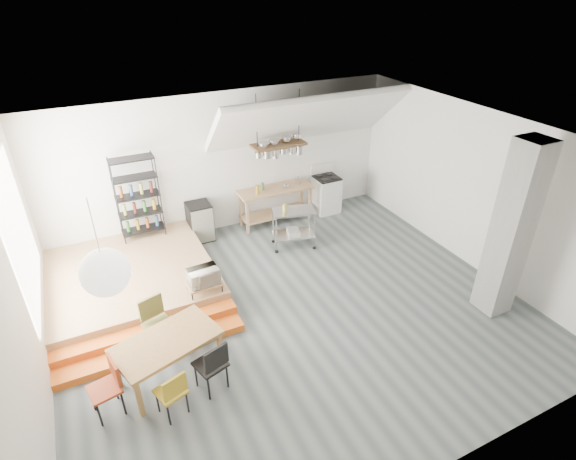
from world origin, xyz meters
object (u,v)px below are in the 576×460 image
dining_table (167,344)px  rolling_cart (294,223)px  stove (326,193)px  mini_fridge (200,221)px

dining_table → rolling_cart: 4.18m
rolling_cart → stove: bearing=53.5°
stove → mini_fridge: bearing=179.2°
dining_table → mini_fridge: mini_fridge is taller
stove → rolling_cart: stove is taller
stove → dining_table: stove is taller
rolling_cart → mini_fridge: (-1.76, 1.23, -0.14)m
dining_table → mini_fridge: size_ratio=1.89×
rolling_cart → dining_table: bearing=-127.6°
dining_table → rolling_cart: (3.34, 2.51, -0.05)m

